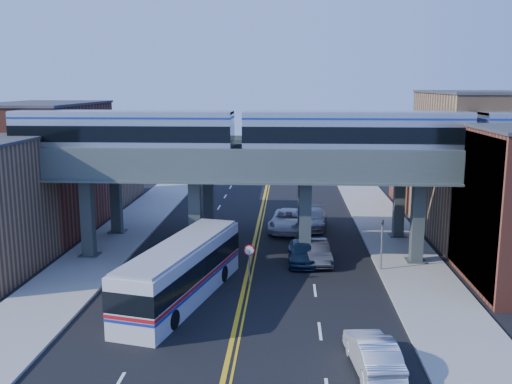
% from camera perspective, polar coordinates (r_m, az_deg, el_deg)
% --- Properties ---
extents(ground, '(120.00, 120.00, 0.00)m').
position_cam_1_polar(ground, '(34.68, -1.52, -10.82)').
color(ground, black).
rests_on(ground, ground).
extents(sidewalk_west, '(5.00, 70.00, 0.16)m').
position_cam_1_polar(sidewalk_west, '(46.25, -14.86, -5.52)').
color(sidewalk_west, gray).
rests_on(sidewalk_west, ground).
extents(sidewalk_east, '(5.00, 70.00, 0.16)m').
position_cam_1_polar(sidewalk_east, '(44.85, 14.48, -6.01)').
color(sidewalk_east, gray).
rests_on(sidewalk_east, ground).
extents(building_west_b, '(8.00, 14.00, 11.00)m').
position_cam_1_polar(building_west_b, '(53.12, -20.34, 2.23)').
color(building_west_b, brown).
rests_on(building_west_b, ground).
extents(building_west_c, '(8.00, 10.00, 8.00)m').
position_cam_1_polar(building_west_c, '(65.31, -15.74, 2.64)').
color(building_west_c, '#886646').
rests_on(building_west_c, ground).
extents(building_east_b, '(8.00, 14.00, 12.00)m').
position_cam_1_polar(building_east_b, '(51.09, 21.24, 2.42)').
color(building_east_b, '#886646').
rests_on(building_east_b, ground).
extents(building_east_c, '(8.00, 10.00, 9.00)m').
position_cam_1_polar(building_east_c, '(63.66, 17.61, 2.79)').
color(building_east_c, brown).
rests_on(building_east_c, ground).
extents(mural_panel, '(0.10, 9.50, 9.50)m').
position_cam_1_polar(mural_panel, '(38.84, 20.91, -1.86)').
color(mural_panel, teal).
rests_on(mural_panel, ground).
extents(elevated_viaduct_near, '(52.00, 3.60, 7.40)m').
position_cam_1_polar(elevated_viaduct_near, '(40.71, -0.62, 1.88)').
color(elevated_viaduct_near, '#3D4743').
rests_on(elevated_viaduct_near, ground).
extents(elevated_viaduct_far, '(52.00, 3.60, 7.40)m').
position_cam_1_polar(elevated_viaduct_far, '(47.63, -0.05, 3.17)').
color(elevated_viaduct_far, '#3D4743').
rests_on(elevated_viaduct_far, ground).
extents(transit_train, '(48.43, 3.04, 3.54)m').
position_cam_1_polar(transit_train, '(40.54, 9.87, 5.73)').
color(transit_train, black).
rests_on(transit_train, elevated_viaduct_near).
extents(stop_sign, '(0.76, 0.09, 2.63)m').
position_cam_1_polar(stop_sign, '(36.89, -0.67, -6.58)').
color(stop_sign, slate).
rests_on(stop_sign, ground).
extents(traffic_signal, '(0.15, 0.18, 4.10)m').
position_cam_1_polar(traffic_signal, '(40.06, 12.48, -4.63)').
color(traffic_signal, slate).
rests_on(traffic_signal, ground).
extents(transit_bus, '(5.76, 13.21, 3.32)m').
position_cam_1_polar(transit_bus, '(34.65, -7.42, -7.93)').
color(transit_bus, silver).
rests_on(transit_bus, ground).
extents(car_lane_a, '(2.04, 4.88, 1.65)m').
position_cam_1_polar(car_lane_a, '(41.45, 4.60, -6.01)').
color(car_lane_a, '#0D1C33').
rests_on(car_lane_a, ground).
extents(car_lane_b, '(2.19, 4.97, 1.59)m').
position_cam_1_polar(car_lane_b, '(41.72, 6.09, -5.97)').
color(car_lane_b, '#2E2E30').
rests_on(car_lane_b, ground).
extents(car_lane_c, '(3.71, 6.72, 1.78)m').
position_cam_1_polar(car_lane_c, '(50.57, 3.22, -2.83)').
color(car_lane_c, silver).
rests_on(car_lane_c, ground).
extents(car_lane_d, '(2.91, 5.90, 1.65)m').
position_cam_1_polar(car_lane_d, '(51.53, 5.71, -2.69)').
color(car_lane_d, '#9B9B9F').
rests_on(car_lane_d, ground).
extents(car_parked_curb, '(2.30, 5.14, 1.64)m').
position_cam_1_polar(car_parked_curb, '(27.20, 11.60, -15.50)').
color(car_parked_curb, '#B0B1B5').
rests_on(car_parked_curb, ground).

